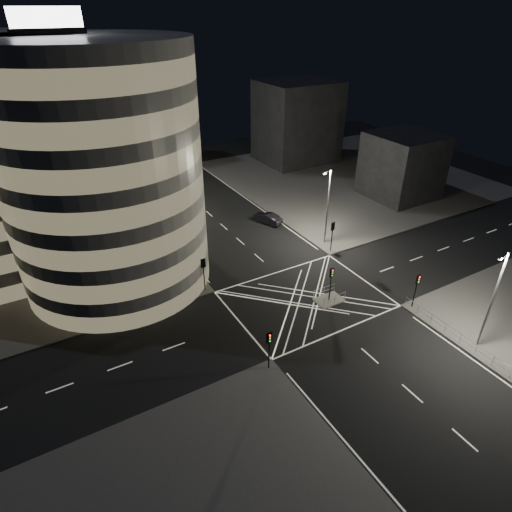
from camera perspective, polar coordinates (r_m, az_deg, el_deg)
ground at (r=46.75m, az=6.60°, el=-5.70°), size 120.00×120.00×0.00m
sidewalk_far_right at (r=81.90m, az=12.22°, el=10.35°), size 42.00×42.00×0.15m
central_island at (r=46.81m, az=9.68°, el=-5.81°), size 3.00×2.00×0.15m
office_tower_curved at (r=50.80m, az=-26.08°, el=10.51°), size 30.00×29.00×27.20m
office_block_rear at (r=73.62m, az=-29.02°, el=14.10°), size 24.00×16.00×22.00m
building_right_far at (r=87.69m, az=5.47°, el=17.39°), size 14.00×12.00×15.00m
building_right_near at (r=73.70m, az=18.89°, el=11.32°), size 10.00×10.00×10.00m
building_far_end at (r=91.75m, az=-17.98°, el=17.59°), size 18.00×8.00×18.00m
tree_a at (r=46.93m, az=-10.11°, el=0.53°), size 4.28×4.28×6.69m
tree_b at (r=51.63m, az=-12.59°, el=4.22°), size 4.37×4.37×7.58m
tree_c at (r=57.08m, az=-14.50°, el=6.12°), size 4.67×4.67×7.32m
tree_d at (r=62.53m, az=-16.12°, el=7.92°), size 4.74×4.74×7.22m
tree_e at (r=68.31m, az=-17.40°, el=8.87°), size 3.49×3.49×5.66m
traffic_signal_fl at (r=46.40m, az=-7.02°, el=-1.69°), size 0.55×0.22×4.00m
traffic_signal_nl at (r=36.65m, az=1.76°, el=-11.61°), size 0.55×0.22×4.00m
traffic_signal_fr at (r=54.51m, az=10.16°, el=3.26°), size 0.55×0.22×4.00m
traffic_signal_nr at (r=46.50m, az=20.65°, el=-3.59°), size 0.55×0.22×4.00m
traffic_signal_island at (r=45.21m, az=9.99°, el=-2.91°), size 0.55×0.22×4.00m
street_lamp_left_near at (r=49.19m, az=-10.33°, el=3.53°), size 1.25×0.25×10.00m
street_lamp_left_far at (r=65.17m, az=-16.06°, el=9.71°), size 1.25×0.25×10.00m
street_lamp_right_far at (r=55.28m, az=9.49°, el=6.75°), size 1.25×0.25×10.00m
street_lamp_right_near at (r=42.45m, az=29.00°, el=-4.96°), size 1.25×0.25×10.00m
railing_near_right at (r=45.02m, az=24.75°, el=-9.34°), size 0.06×11.70×1.10m
railing_island_south at (r=45.91m, az=10.44°, el=-5.75°), size 2.80×0.06×1.10m
railing_island_north at (r=47.00m, az=9.07°, el=-4.64°), size 2.80×0.06×1.10m
sedan at (r=62.07m, az=1.50°, el=5.06°), size 3.30×4.87×1.52m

